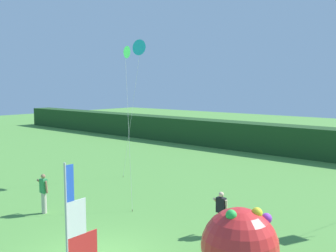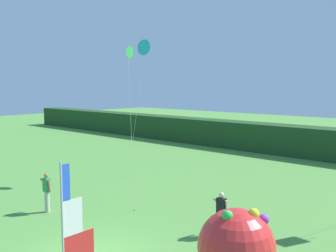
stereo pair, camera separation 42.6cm
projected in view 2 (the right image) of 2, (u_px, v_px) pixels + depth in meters
distant_treeline at (333, 144)px, 28.88m from camera, size 80.00×2.40×2.40m
banner_flag at (72, 231)px, 10.30m from camera, size 0.06×1.03×3.72m
person_near_banner at (47, 191)px, 17.07m from camera, size 0.55×0.48×1.78m
person_mid_field at (221, 212)px, 14.42m from camera, size 0.55×0.48×1.68m
inflatable_balloon at (236, 247)px, 10.81m from camera, size 2.23×2.23×2.30m
kite_green_delta_0 at (128, 53)px, 17.76m from camera, size 1.29×1.02×7.53m
kite_cyan_delta_2 at (145, 48)px, 22.71m from camera, size 1.48×0.94×8.39m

